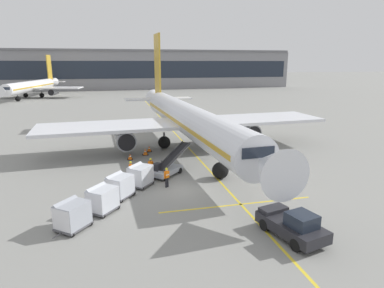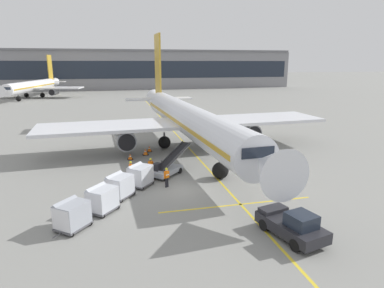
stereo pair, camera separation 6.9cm
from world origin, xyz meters
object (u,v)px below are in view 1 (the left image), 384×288
object	(u,v)px
baggage_cart_second	(119,186)
ground_crew_by_loader	(151,166)
belt_loader	(168,167)
baggage_cart_lead	(140,175)
safety_cone_wingtip	(145,152)
ground_crew_by_carts	(167,176)
distant_airplane	(32,87)
pushback_tug	(292,225)
safety_cone_nose_mark	(149,149)
baggage_cart_fourth	(72,215)
safety_cone_engine_keepout	(130,157)
ground_crew_marshaller	(131,169)
parked_airplane	(187,119)
baggage_cart_third	(102,199)

from	to	relation	value
baggage_cart_second	ground_crew_by_loader	bearing A→B (deg)	56.55
belt_loader	baggage_cart_second	bearing A→B (deg)	-135.97
baggage_cart_lead	safety_cone_wingtip	bearing A→B (deg)	81.63
ground_crew_by_carts	distant_airplane	world-z (taller)	distant_airplane
pushback_tug	safety_cone_nose_mark	xyz separation A→B (m)	(-6.22, 22.07, -0.49)
baggage_cart_second	baggage_cart_fourth	distance (m)	5.46
pushback_tug	belt_loader	bearing A→B (deg)	112.35
pushback_tug	safety_cone_nose_mark	size ratio (longest dim) A/B	6.82
safety_cone_engine_keepout	safety_cone_nose_mark	distance (m)	3.77
baggage_cart_fourth	ground_crew_by_carts	xyz separation A→B (m)	(7.08, 5.80, -0.00)
ground_crew_marshaller	parked_airplane	bearing A→B (deg)	52.35
baggage_cart_fourth	belt_loader	bearing A→B (deg)	49.30
safety_cone_nose_mark	distant_airplane	distance (m)	75.01
baggage_cart_fourth	baggage_cart_second	bearing A→B (deg)	55.51
safety_cone_engine_keepout	distant_airplane	distance (m)	76.89
ground_crew_by_loader	ground_crew_marshaller	size ratio (longest dim) A/B	1.00
ground_crew_by_loader	safety_cone_engine_keepout	bearing A→B (deg)	105.26
baggage_cart_third	safety_cone_wingtip	bearing A→B (deg)	72.47
baggage_cart_fourth	safety_cone_nose_mark	world-z (taller)	baggage_cart_fourth
baggage_cart_third	safety_cone_nose_mark	distance (m)	16.50
parked_airplane	ground_crew_marshaller	bearing A→B (deg)	-127.65
pushback_tug	baggage_cart_third	bearing A→B (deg)	150.54
distant_airplane	ground_crew_by_loader	bearing A→B (deg)	-71.61
ground_crew_by_loader	baggage_cart_lead	bearing A→B (deg)	-116.78
parked_airplane	baggage_cart_third	distance (m)	18.93
pushback_tug	ground_crew_by_loader	bearing A→B (deg)	117.90
baggage_cart_lead	ground_crew_by_loader	bearing A→B (deg)	63.22
parked_airplane	ground_crew_by_loader	world-z (taller)	parked_airplane
safety_cone_engine_keepout	distant_airplane	size ratio (longest dim) A/B	0.02
pushback_tug	ground_crew_by_loader	distance (m)	15.05
pushback_tug	distant_airplane	xyz separation A→B (m)	(-33.21, 91.99, 2.53)
baggage_cart_fourth	ground_crew_by_carts	world-z (taller)	baggage_cart_fourth
parked_airplane	safety_cone_nose_mark	bearing A→B (deg)	-176.46
safety_cone_engine_keepout	distant_airplane	bearing A→B (deg)	108.64
belt_loader	safety_cone_wingtip	bearing A→B (deg)	100.47
safety_cone_engine_keepout	safety_cone_wingtip	xyz separation A→B (m)	(1.83, 1.51, 0.04)
safety_cone_engine_keepout	safety_cone_nose_mark	world-z (taller)	safety_cone_nose_mark
baggage_cart_second	ground_crew_marshaller	world-z (taller)	baggage_cart_second
baggage_cart_third	ground_crew_by_carts	distance (m)	6.41
baggage_cart_lead	baggage_cart_third	distance (m)	5.44
pushback_tug	baggage_cart_second	bearing A→B (deg)	138.95
baggage_cart_lead	ground_crew_by_carts	distance (m)	2.35
belt_loader	ground_crew_marshaller	distance (m)	3.54
baggage_cart_second	distant_airplane	world-z (taller)	distant_airplane
ground_crew_by_loader	distant_airplane	distance (m)	82.96
baggage_cart_fourth	safety_cone_nose_mark	size ratio (longest dim) A/B	3.74
safety_cone_nose_mark	ground_crew_by_carts	bearing A→B (deg)	-89.27
baggage_cart_fourth	ground_crew_marshaller	xyz separation A→B (m)	(4.21, 8.49, -0.00)
baggage_cart_lead	ground_crew_marshaller	world-z (taller)	baggage_cart_lead
baggage_cart_third	safety_cone_engine_keepout	world-z (taller)	baggage_cart_third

